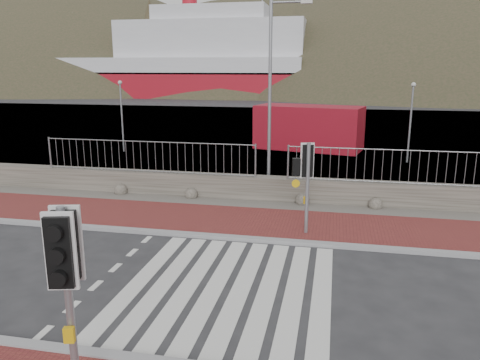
% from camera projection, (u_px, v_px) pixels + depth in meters
% --- Properties ---
extents(ground, '(220.00, 220.00, 0.00)m').
position_uv_depth(ground, '(228.00, 288.00, 10.61)').
color(ground, '#28282B').
rests_on(ground, ground).
extents(sidewalk_far, '(40.00, 3.00, 0.08)m').
position_uv_depth(sidewalk_far, '(260.00, 223.00, 14.89)').
color(sidewalk_far, maroon).
rests_on(sidewalk_far, ground).
extents(kerb_far, '(40.00, 0.25, 0.12)m').
position_uv_depth(kerb_far, '(251.00, 239.00, 13.46)').
color(kerb_far, gray).
rests_on(kerb_far, ground).
extents(zebra_crossing, '(4.62, 5.60, 0.01)m').
position_uv_depth(zebra_crossing, '(228.00, 288.00, 10.61)').
color(zebra_crossing, silver).
rests_on(zebra_crossing, ground).
extents(gravel_strip, '(40.00, 1.50, 0.06)m').
position_uv_depth(gravel_strip, '(269.00, 206.00, 16.80)').
color(gravel_strip, '#59544C').
rests_on(gravel_strip, ground).
extents(stone_wall, '(40.00, 0.60, 0.90)m').
position_uv_depth(stone_wall, '(272.00, 189.00, 17.46)').
color(stone_wall, '#4E4940').
rests_on(stone_wall, ground).
extents(railing, '(18.07, 0.07, 1.22)m').
position_uv_depth(railing, '(272.00, 153.00, 16.99)').
color(railing, gray).
rests_on(railing, stone_wall).
extents(quay, '(120.00, 40.00, 0.50)m').
position_uv_depth(quay, '(307.00, 130.00, 37.18)').
color(quay, '#4C4C4F').
rests_on(quay, ground).
extents(water, '(220.00, 50.00, 0.05)m').
position_uv_depth(water, '(322.00, 100.00, 70.49)').
color(water, '#3F4C54').
rests_on(water, ground).
extents(ferry, '(50.00, 16.00, 20.00)m').
position_uv_depth(ferry, '(176.00, 64.00, 78.79)').
color(ferry, maroon).
rests_on(ferry, ground).
extents(hills_backdrop, '(254.00, 90.00, 100.00)m').
position_uv_depth(hills_backdrop, '(354.00, 203.00, 98.42)').
color(hills_backdrop, '#2F3520').
rests_on(hills_backdrop, ground).
extents(traffic_signal_near, '(0.48, 0.36, 3.02)m').
position_uv_depth(traffic_signal_near, '(66.00, 264.00, 6.61)').
color(traffic_signal_near, gray).
rests_on(traffic_signal_near, ground).
extents(traffic_signal_far, '(0.69, 0.38, 2.78)m').
position_uv_depth(traffic_signal_far, '(307.00, 169.00, 13.49)').
color(traffic_signal_far, gray).
rests_on(traffic_signal_far, ground).
extents(streetlight, '(1.53, 0.20, 7.21)m').
position_uv_depth(streetlight, '(273.00, 90.00, 17.39)').
color(streetlight, gray).
rests_on(streetlight, ground).
extents(shipping_container, '(6.69, 3.95, 2.61)m').
position_uv_depth(shipping_container, '(309.00, 128.00, 28.25)').
color(shipping_container, maroon).
rests_on(shipping_container, ground).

